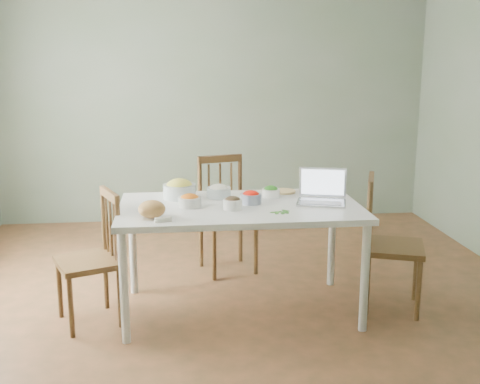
{
  "coord_description": "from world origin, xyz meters",
  "views": [
    {
      "loc": [
        -0.45,
        -4.4,
        1.91
      ],
      "look_at": [
        0.01,
        -0.18,
        0.94
      ],
      "focal_mm": 44.08,
      "sensor_mm": 36.0,
      "label": 1
    }
  ],
  "objects": [
    {
      "name": "bowl_redpep",
      "position": [
        0.1,
        -0.14,
        0.89
      ],
      "size": [
        0.2,
        0.2,
        0.09
      ],
      "primitive_type": null,
      "rotation": [
        0.0,
        0.0,
        -0.35
      ],
      "color": "#BE1A00",
      "rests_on": "dining_table"
    },
    {
      "name": "bowl_squash",
      "position": [
        -0.43,
        0.09,
        0.91
      ],
      "size": [
        0.26,
        0.26,
        0.15
      ],
      "primitive_type": null,
      "rotation": [
        0.0,
        0.0,
        -0.01
      ],
      "color": "tan",
      "rests_on": "dining_table"
    },
    {
      "name": "bowl_broccoli",
      "position": [
        0.28,
        0.05,
        0.88
      ],
      "size": [
        0.18,
        0.18,
        0.09
      ],
      "primitive_type": null,
      "rotation": [
        0.0,
        0.0,
        0.39
      ],
      "color": "#165219",
      "rests_on": "dining_table"
    },
    {
      "name": "dining_table",
      "position": [
        0.01,
        -0.18,
        0.42
      ],
      "size": [
        1.79,
        1.01,
        0.84
      ],
      "primitive_type": null,
      "color": "white",
      "rests_on": "floor"
    },
    {
      "name": "bowl_mushroom",
      "position": [
        -0.05,
        -0.29,
        0.88
      ],
      "size": [
        0.16,
        0.16,
        0.09
      ],
      "primitive_type": null,
      "rotation": [
        0.0,
        0.0,
        -0.19
      ],
      "color": "#402C19",
      "rests_on": "dining_table"
    },
    {
      "name": "wall_front",
      "position": [
        0.0,
        -2.5,
        1.35
      ],
      "size": [
        5.0,
        0.0,
        2.7
      ],
      "primitive_type": "cube",
      "color": "#5D7254",
      "rests_on": "ground"
    },
    {
      "name": "chair_left",
      "position": [
        -1.11,
        -0.27,
        0.49
      ],
      "size": [
        0.54,
        0.55,
        0.98
      ],
      "primitive_type": null,
      "rotation": [
        0.0,
        0.0,
        -1.19
      ],
      "color": "#432A0F",
      "rests_on": "floor"
    },
    {
      "name": "chair_right",
      "position": [
        1.19,
        -0.26,
        0.52
      ],
      "size": [
        0.57,
        0.58,
        1.04
      ],
      "primitive_type": null,
      "rotation": [
        0.0,
        0.0,
        1.22
      ],
      "color": "#432A0F",
      "rests_on": "floor"
    },
    {
      "name": "basil_bunch",
      "position": [
        0.27,
        -0.42,
        0.85
      ],
      "size": [
        0.17,
        0.17,
        0.02
      ],
      "primitive_type": null,
      "color": "#28701D",
      "rests_on": "dining_table"
    },
    {
      "name": "bowl_onion",
      "position": [
        -0.13,
        0.08,
        0.89
      ],
      "size": [
        0.23,
        0.23,
        0.1
      ],
      "primitive_type": null,
      "rotation": [
        0.0,
        0.0,
        0.25
      ],
      "color": "silver",
      "rests_on": "dining_table"
    },
    {
      "name": "chair_far",
      "position": [
        0.0,
        0.71,
        0.52
      ],
      "size": [
        0.56,
        0.54,
        1.04
      ],
      "primitive_type": null,
      "rotation": [
        0.0,
        0.0,
        0.27
      ],
      "color": "#432A0F",
      "rests_on": "floor"
    },
    {
      "name": "bread_boule",
      "position": [
        -0.62,
        -0.46,
        0.9
      ],
      "size": [
        0.23,
        0.23,
        0.12
      ],
      "primitive_type": "ellipsoid",
      "rotation": [
        0.0,
        0.0,
        0.28
      ],
      "color": "#A17D43",
      "rests_on": "dining_table"
    },
    {
      "name": "laptop",
      "position": [
        0.63,
        -0.2,
        0.96
      ],
      "size": [
        0.43,
        0.38,
        0.25
      ],
      "primitive_type": null,
      "rotation": [
        0.0,
        0.0,
        -0.29
      ],
      "color": "silver",
      "rests_on": "dining_table"
    },
    {
      "name": "wall_back",
      "position": [
        0.0,
        2.5,
        1.35
      ],
      "size": [
        5.0,
        0.0,
        2.7
      ],
      "primitive_type": "cube",
      "color": "#5D7254",
      "rests_on": "ground"
    },
    {
      "name": "flatbread",
      "position": [
        0.42,
        0.2,
        0.85
      ],
      "size": [
        0.22,
        0.22,
        0.02
      ],
      "primitive_type": "cylinder",
      "rotation": [
        0.0,
        0.0,
        0.17
      ],
      "color": "tan",
      "rests_on": "dining_table"
    },
    {
      "name": "bowl_carrot",
      "position": [
        -0.36,
        -0.19,
        0.88
      ],
      "size": [
        0.19,
        0.19,
        0.09
      ],
      "primitive_type": null,
      "rotation": [
        0.0,
        0.0,
        -0.16
      ],
      "color": "#CC6709",
      "rests_on": "dining_table"
    },
    {
      "name": "floor",
      "position": [
        0.0,
        0.0,
        0.0
      ],
      "size": [
        5.0,
        5.0,
        0.0
      ],
      "primitive_type": "cube",
      "color": "#49361F",
      "rests_on": "ground"
    },
    {
      "name": "butter_stick",
      "position": [
        -0.55,
        -0.58,
        0.85
      ],
      "size": [
        0.12,
        0.05,
        0.03
      ],
      "primitive_type": "cube",
      "rotation": [
        0.0,
        0.0,
        0.18
      ],
      "color": "white",
      "rests_on": "dining_table"
    }
  ]
}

